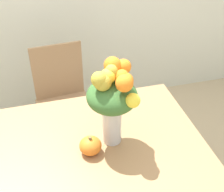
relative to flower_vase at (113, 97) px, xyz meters
name	(u,v)px	position (x,y,z in m)	size (l,w,h in m)	color
dining_table	(103,164)	(-0.08, -0.08, -0.39)	(1.16, 1.08, 0.74)	#9E754C
flower_vase	(113,97)	(0.00, 0.00, 0.00)	(0.26, 0.28, 0.49)	silver
pumpkin	(90,146)	(-0.14, -0.06, -0.25)	(0.12, 0.12, 0.11)	orange
dining_chair_near_window	(64,102)	(-0.19, 0.79, -0.56)	(0.45, 0.45, 0.92)	#9E7A56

